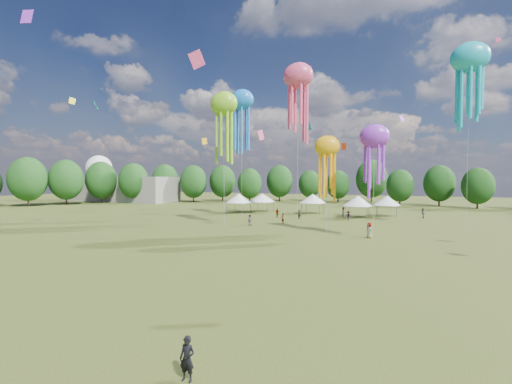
% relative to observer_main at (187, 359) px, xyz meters
% --- Properties ---
extents(ground, '(300.00, 300.00, 0.00)m').
position_rel_observer_main_xyz_m(ground, '(-6.86, 1.89, -0.79)').
color(ground, '#384416').
rests_on(ground, ground).
extents(observer_main, '(0.60, 0.41, 1.58)m').
position_rel_observer_main_xyz_m(observer_main, '(0.00, 0.00, 0.00)').
color(observer_main, black).
rests_on(observer_main, ground).
extents(spectator_near, '(0.85, 0.68, 1.69)m').
position_rel_observer_main_xyz_m(spectator_near, '(-14.57, 36.98, 0.06)').
color(spectator_near, gray).
rests_on(spectator_near, ground).
extents(spectators_far, '(25.92, 27.00, 1.87)m').
position_rel_observer_main_xyz_m(spectators_far, '(-2.49, 49.04, 0.08)').
color(spectators_far, gray).
rests_on(spectators_far, ground).
extents(festival_tents, '(34.16, 10.99, 4.18)m').
position_rel_observer_main_xyz_m(festival_tents, '(-11.31, 56.99, 2.35)').
color(festival_tents, '#47474C').
rests_on(festival_tents, ground).
extents(show_kites, '(40.53, 17.37, 26.98)m').
position_rel_observer_main_xyz_m(show_kites, '(-5.73, 42.54, 18.04)').
color(show_kites, '#81C821').
rests_on(show_kites, ground).
extents(small_kites, '(77.54, 59.74, 44.94)m').
position_rel_observer_main_xyz_m(small_kites, '(-10.25, 43.94, 27.40)').
color(small_kites, '#81C821').
rests_on(small_kites, ground).
extents(treeline, '(201.57, 95.24, 13.43)m').
position_rel_observer_main_xyz_m(treeline, '(-10.72, 64.41, 5.76)').
color(treeline, '#38281C').
rests_on(treeline, ground).
extents(hangar, '(40.00, 12.00, 8.00)m').
position_rel_observer_main_xyz_m(hangar, '(-78.86, 73.89, 3.21)').
color(hangar, gray).
rests_on(hangar, ground).
extents(radome, '(9.00, 9.00, 16.00)m').
position_rel_observer_main_xyz_m(radome, '(-94.86, 79.89, 9.20)').
color(radome, white).
rests_on(radome, ground).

